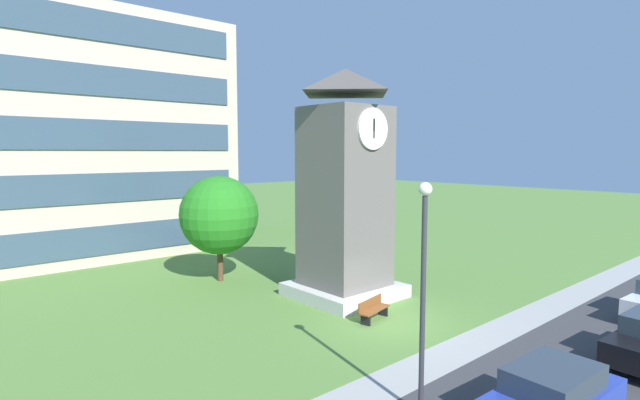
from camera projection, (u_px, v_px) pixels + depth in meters
The scene contains 8 objects.
ground_plane at pixel (386, 323), 19.85m from camera, with size 160.00×160.00×0.00m, color #567F38.
street_asphalt at pixel (595, 396), 13.95m from camera, with size 120.00×7.20×0.01m, color #38383A.
kerb_strip at pixel (461, 349), 17.24m from camera, with size 120.00×1.60×0.01m, color #9E9E99.
office_building at pixel (50, 137), 33.23m from camera, with size 21.67×13.17×16.00m.
clock_tower at pixel (345, 196), 23.19m from camera, with size 4.56×4.56×10.83m.
park_bench at pixel (373, 309), 20.22m from camera, with size 1.86×0.86×0.88m.
street_lamp at pixel (423, 274), 12.58m from camera, with size 0.36×0.36×6.20m.
tree_by_building at pixel (219, 215), 26.14m from camera, with size 4.22×4.22×5.71m.
Camera 1 is at (-14.73, -12.70, 6.96)m, focal length 27.35 mm.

